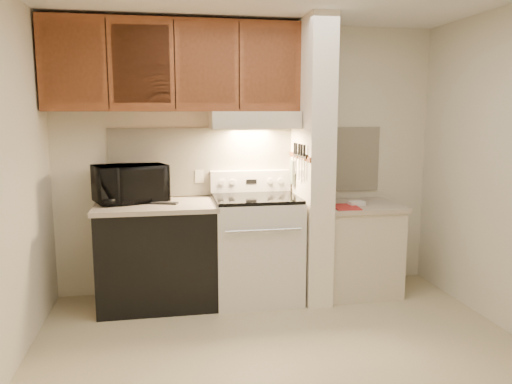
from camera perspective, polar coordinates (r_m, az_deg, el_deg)
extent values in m
plane|color=#BFB18D|center=(3.67, 3.44, -18.32)|extent=(3.60, 3.60, 0.00)
cube|color=beige|center=(4.75, -0.75, 3.75)|extent=(3.60, 2.50, 0.02)
cube|color=white|center=(4.74, -0.73, 3.56)|extent=(2.60, 0.02, 0.63)
cube|color=silver|center=(4.56, 0.00, -6.57)|extent=(0.76, 0.65, 0.92)
cube|color=black|center=(4.25, 0.78, -7.18)|extent=(0.50, 0.01, 0.30)
cylinder|color=silver|center=(4.16, 0.89, -4.42)|extent=(0.65, 0.02, 0.02)
cube|color=black|center=(4.46, 0.00, -0.68)|extent=(0.74, 0.64, 0.03)
cube|color=silver|center=(4.72, -0.62, 1.27)|extent=(0.76, 0.08, 0.20)
cube|color=black|center=(4.68, -0.54, 1.20)|extent=(0.10, 0.01, 0.04)
cylinder|color=silver|center=(4.63, -3.94, 1.11)|extent=(0.05, 0.02, 0.05)
cylinder|color=silver|center=(4.65, -2.72, 1.14)|extent=(0.05, 0.02, 0.05)
cylinder|color=silver|center=(4.71, 1.63, 1.25)|extent=(0.05, 0.02, 0.05)
cylinder|color=silver|center=(4.73, 2.81, 1.28)|extent=(0.05, 0.02, 0.05)
cube|color=black|center=(4.51, -11.18, -7.27)|extent=(1.00, 0.63, 0.87)
cube|color=#B7A794|center=(4.40, -11.36, -1.57)|extent=(1.04, 0.67, 0.04)
cube|color=black|center=(4.38, -10.42, -1.24)|extent=(0.24, 0.15, 0.02)
cylinder|color=#1B5E55|center=(4.47, -15.54, -0.65)|extent=(0.10, 0.10, 0.10)
cube|color=beige|center=(4.69, -6.49, 1.78)|extent=(0.08, 0.01, 0.12)
imported|color=black|center=(4.52, -14.19, 0.97)|extent=(0.70, 0.58, 0.33)
cube|color=white|center=(4.53, 6.38, 3.44)|extent=(0.22, 0.70, 2.50)
cube|color=brown|center=(4.49, 4.97, 4.06)|extent=(0.01, 0.70, 0.04)
cube|color=black|center=(4.44, 5.07, 4.26)|extent=(0.02, 0.42, 0.04)
cube|color=silver|center=(4.30, 5.45, 2.75)|extent=(0.01, 0.03, 0.16)
cylinder|color=black|center=(4.27, 5.55, 4.73)|extent=(0.02, 0.02, 0.10)
cube|color=silver|center=(4.37, 5.20, 2.72)|extent=(0.01, 0.04, 0.18)
cylinder|color=black|center=(4.35, 5.23, 4.82)|extent=(0.02, 0.02, 0.10)
cube|color=silver|center=(4.44, 4.94, 2.70)|extent=(0.01, 0.04, 0.20)
cylinder|color=black|center=(4.43, 4.95, 4.89)|extent=(0.02, 0.02, 0.10)
cube|color=silver|center=(4.53, 4.61, 3.09)|extent=(0.01, 0.04, 0.16)
cylinder|color=black|center=(4.52, 4.62, 4.98)|extent=(0.02, 0.02, 0.10)
cube|color=silver|center=(4.62, 4.34, 3.07)|extent=(0.01, 0.04, 0.18)
cylinder|color=black|center=(4.58, 4.45, 5.03)|extent=(0.02, 0.02, 0.10)
cube|color=slate|center=(4.67, 4.21, 2.27)|extent=(0.03, 0.09, 0.22)
cube|color=beige|center=(4.84, 11.47, -6.53)|extent=(0.70, 0.60, 0.81)
cube|color=#B7A794|center=(4.74, 11.63, -1.57)|extent=(0.74, 0.64, 0.04)
cube|color=#B72928|center=(4.53, 10.23, -1.69)|extent=(0.24, 0.31, 0.01)
cube|color=white|center=(4.65, 11.38, -1.27)|extent=(0.15, 0.11, 0.04)
cube|color=beige|center=(4.52, -0.29, 8.24)|extent=(0.78, 0.44, 0.15)
cube|color=beige|center=(4.31, 0.21, 7.61)|extent=(0.78, 0.04, 0.06)
cube|color=brown|center=(4.51, -9.33, 13.98)|extent=(2.18, 0.33, 0.77)
cube|color=brown|center=(4.41, -20.28, 13.67)|extent=(0.46, 0.01, 0.63)
cube|color=black|center=(4.37, -16.66, 13.89)|extent=(0.01, 0.01, 0.73)
cube|color=brown|center=(4.35, -12.98, 14.05)|extent=(0.46, 0.01, 0.63)
cube|color=black|center=(4.35, -9.28, 14.17)|extent=(0.01, 0.01, 0.73)
cube|color=brown|center=(4.37, -5.59, 14.22)|extent=(0.46, 0.01, 0.63)
cube|color=black|center=(4.40, -1.94, 14.22)|extent=(0.01, 0.01, 0.73)
cube|color=brown|center=(4.45, 1.65, 14.16)|extent=(0.46, 0.01, 0.63)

